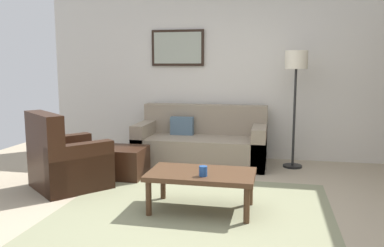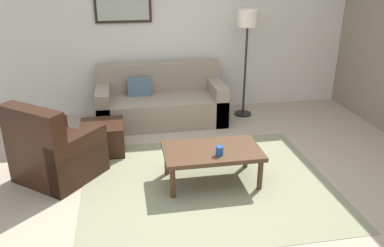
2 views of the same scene
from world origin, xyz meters
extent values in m
plane|color=tan|center=(0.00, 0.00, 0.00)|extent=(8.00, 8.00, 0.00)
cube|color=silver|center=(0.00, 2.60, 1.40)|extent=(6.00, 0.12, 2.80)
cube|color=gray|center=(0.00, 0.00, 0.00)|extent=(2.82, 2.39, 0.01)
cube|color=gray|center=(-0.31, 1.99, 0.21)|extent=(1.97, 0.93, 0.42)
cube|color=gray|center=(-0.31, 2.33, 0.44)|extent=(1.97, 0.24, 0.88)
cube|color=gray|center=(-1.19, 1.99, 0.31)|extent=(0.20, 0.93, 0.62)
cube|color=gray|center=(0.58, 1.99, 0.31)|extent=(0.20, 0.93, 0.62)
cube|color=slate|center=(-0.63, 2.11, 0.56)|extent=(0.36, 0.12, 0.28)
cube|color=black|center=(-1.67, 0.48, 0.22)|extent=(1.13, 1.13, 0.44)
cube|color=black|center=(-1.86, 0.25, 0.47)|extent=(0.75, 0.66, 0.95)
cube|color=black|center=(-1.42, 0.28, 0.30)|extent=(0.63, 0.72, 0.60)
cube|color=black|center=(-1.92, 0.69, 0.30)|extent=(0.63, 0.72, 0.60)
cube|color=black|center=(-1.19, 1.06, 0.20)|extent=(0.56, 0.56, 0.40)
cylinder|color=#472D1C|center=(-0.42, -0.22, 0.18)|extent=(0.06, 0.06, 0.36)
cylinder|color=#472D1C|center=(0.56, -0.22, 0.18)|extent=(0.06, 0.06, 0.36)
cylinder|color=#472D1C|center=(-0.42, 0.30, 0.18)|extent=(0.06, 0.06, 0.36)
cylinder|color=#472D1C|center=(0.56, 0.30, 0.18)|extent=(0.06, 0.06, 0.36)
cube|color=#472D1C|center=(0.07, 0.04, 0.39)|extent=(1.10, 0.64, 0.05)
cylinder|color=#1E478C|center=(0.11, -0.11, 0.46)|extent=(0.08, 0.08, 0.10)
cylinder|color=black|center=(1.07, 2.06, 0.01)|extent=(0.28, 0.28, 0.03)
cylinder|color=#262626|center=(1.07, 2.06, 0.72)|extent=(0.04, 0.04, 1.45)
cylinder|color=beige|center=(1.07, 2.06, 1.58)|extent=(0.32, 0.32, 0.26)
cube|color=black|center=(-0.80, 2.52, 1.78)|extent=(0.87, 0.04, 0.58)
cube|color=#A2A998|center=(-0.80, 2.50, 1.78)|extent=(0.79, 0.01, 0.50)
camera|label=1|loc=(0.80, -3.89, 1.51)|focal=37.20mm
camera|label=2|loc=(-0.87, -3.83, 2.36)|focal=36.61mm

